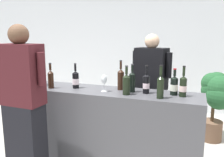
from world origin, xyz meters
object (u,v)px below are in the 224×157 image
(wine_bottle_6, at_px, (51,78))
(person_server, at_px, (150,95))
(wine_bottle_3, at_px, (132,81))
(ice_bucket, at_px, (37,77))
(wine_bottle_2, at_px, (121,79))
(wine_glass, at_px, (104,80))
(wine_bottle_5, at_px, (174,86))
(potted_shrub, at_px, (216,94))
(wine_bottle_7, at_px, (76,80))
(wine_bottle_1, at_px, (183,86))
(wine_bottle_0, at_px, (126,84))
(wine_bottle_8, at_px, (146,83))
(wine_bottle_4, at_px, (160,86))
(person_guest, at_px, (24,110))

(wine_bottle_6, distance_m, person_server, 1.36)
(wine_bottle_3, xyz_separation_m, ice_bucket, (-1.25, -0.07, -0.01))
(wine_bottle_2, height_order, wine_bottle_3, wine_bottle_2)
(ice_bucket, bearing_deg, wine_glass, -0.93)
(wine_bottle_5, height_order, potted_shrub, wine_bottle_5)
(person_server, bearing_deg, wine_bottle_7, -143.65)
(wine_bottle_2, xyz_separation_m, ice_bucket, (-1.09, -0.14, -0.02))
(wine_bottle_1, bearing_deg, wine_bottle_0, -168.39)
(wine_bottle_6, xyz_separation_m, wine_bottle_8, (1.16, 0.14, -0.01))
(ice_bucket, bearing_deg, wine_bottle_4, -3.44)
(wine_bottle_0, relative_size, potted_shrub, 0.31)
(wine_bottle_0, height_order, wine_bottle_8, wine_bottle_0)
(wine_bottle_2, height_order, wine_bottle_5, wine_bottle_2)
(wine_bottle_7, height_order, potted_shrub, wine_bottle_7)
(wine_bottle_1, bearing_deg, wine_bottle_6, -175.27)
(wine_bottle_5, relative_size, person_guest, 0.17)
(wine_bottle_8, bearing_deg, wine_bottle_3, 178.33)
(wine_bottle_8, bearing_deg, wine_bottle_6, -173.35)
(wine_bottle_1, distance_m, ice_bucket, 1.82)
(wine_bottle_7, distance_m, wine_bottle_8, 0.88)
(wine_bottle_0, xyz_separation_m, wine_bottle_5, (0.50, 0.16, -0.02))
(wine_bottle_8, bearing_deg, wine_glass, -170.75)
(wine_bottle_1, relative_size, person_guest, 0.19)
(wine_bottle_5, relative_size, ice_bucket, 1.31)
(wine_glass, distance_m, ice_bucket, 0.94)
(wine_bottle_5, distance_m, wine_bottle_7, 1.18)
(wine_bottle_2, bearing_deg, ice_bucket, -172.81)
(wine_bottle_2, relative_size, wine_glass, 1.79)
(wine_bottle_5, bearing_deg, wine_bottle_1, -23.47)
(wine_bottle_3, xyz_separation_m, person_server, (0.12, 0.57, -0.30))
(wine_bottle_6, relative_size, wine_glass, 1.58)
(wine_bottle_3, bearing_deg, ice_bucket, -176.90)
(wine_bottle_3, distance_m, ice_bucket, 1.25)
(wine_bottle_4, height_order, wine_bottle_8, wine_bottle_4)
(wine_glass, relative_size, person_guest, 0.12)
(wine_bottle_1, relative_size, ice_bucket, 1.48)
(wine_bottle_6, distance_m, wine_glass, 0.69)
(wine_bottle_0, xyz_separation_m, wine_bottle_4, (0.38, -0.03, 0.01))
(wine_bottle_1, bearing_deg, wine_bottle_7, -178.95)
(wine_bottle_7, xyz_separation_m, wine_bottle_8, (0.88, 0.03, 0.01))
(wine_bottle_0, relative_size, wine_bottle_7, 1.05)
(wine_bottle_0, bearing_deg, wine_bottle_3, 77.47)
(ice_bucket, xyz_separation_m, potted_shrub, (2.25, 1.31, -0.35))
(wine_bottle_5, distance_m, potted_shrub, 1.36)
(wine_bottle_8, height_order, potted_shrub, wine_bottle_8)
(wine_bottle_2, bearing_deg, wine_bottle_4, -24.78)
(potted_shrub, bearing_deg, wine_bottle_4, -115.11)
(wine_bottle_6, bearing_deg, wine_bottle_4, -0.98)
(wine_bottle_5, relative_size, wine_bottle_8, 0.92)
(wine_bottle_5, xyz_separation_m, potted_shrub, (0.53, 1.21, -0.34))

